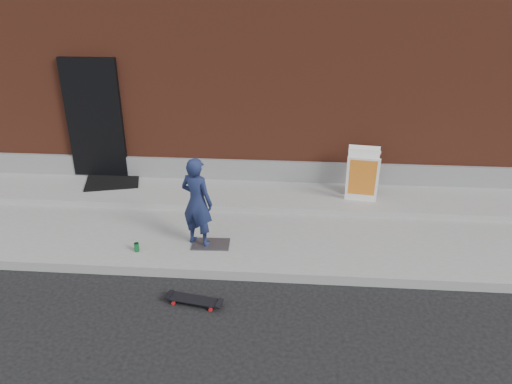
# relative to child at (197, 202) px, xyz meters

# --- Properties ---
(ground) EXTENTS (80.00, 80.00, 0.00)m
(ground) POSITION_rel_child_xyz_m (0.28, -0.73, -0.85)
(ground) COLOR black
(ground) RESTS_ON ground
(sidewalk) EXTENTS (20.00, 3.00, 0.15)m
(sidewalk) POSITION_rel_child_xyz_m (0.28, 0.77, -0.77)
(sidewalk) COLOR gray
(sidewalk) RESTS_ON ground
(apron) EXTENTS (20.00, 1.20, 0.10)m
(apron) POSITION_rel_child_xyz_m (0.28, 1.67, -0.65)
(apron) COLOR gray
(apron) RESTS_ON sidewalk
(building) EXTENTS (20.00, 8.10, 5.00)m
(building) POSITION_rel_child_xyz_m (0.28, 6.27, 1.65)
(building) COLOR #5F291A
(building) RESTS_ON ground
(child) EXTENTS (0.60, 0.51, 1.40)m
(child) POSITION_rel_child_xyz_m (0.00, 0.00, 0.00)
(child) COLOR #182144
(child) RESTS_ON sidewalk
(skateboard) EXTENTS (0.77, 0.32, 0.08)m
(skateboard) POSITION_rel_child_xyz_m (0.16, -1.30, -0.78)
(skateboard) COLOR red
(skateboard) RESTS_ON ground
(pizza_sign) EXTENTS (0.62, 0.71, 0.91)m
(pizza_sign) POSITION_rel_child_xyz_m (2.60, 1.56, -0.14)
(pizza_sign) COLOR white
(pizza_sign) RESTS_ON apron
(soda_can) EXTENTS (0.10, 0.10, 0.14)m
(soda_can) POSITION_rel_child_xyz_m (-0.88, -0.31, -0.63)
(soda_can) COLOR #197E38
(soda_can) RESTS_ON sidewalk
(doormat) EXTENTS (1.14, 1.01, 0.03)m
(doormat) POSITION_rel_child_xyz_m (-2.02, 1.94, -0.58)
(doormat) COLOR black
(doormat) RESTS_ON apron
(utility_plate) EXTENTS (0.58, 0.38, 0.02)m
(utility_plate) POSITION_rel_child_xyz_m (0.19, -0.04, -0.69)
(utility_plate) COLOR #504F54
(utility_plate) RESTS_ON sidewalk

